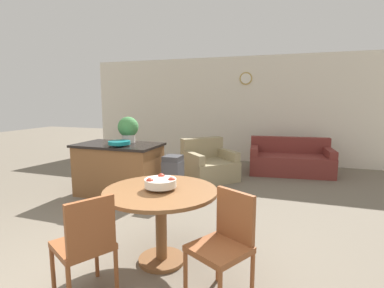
{
  "coord_description": "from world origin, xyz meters",
  "views": [
    {
      "loc": [
        1.63,
        -1.84,
        1.65
      ],
      "look_at": [
        0.16,
        2.39,
        0.96
      ],
      "focal_mm": 28.0,
      "sensor_mm": 36.0,
      "label": 1
    }
  ],
  "objects": [
    {
      "name": "wall_back",
      "position": [
        0.0,
        5.97,
        1.35
      ],
      "size": [
        8.0,
        0.09,
        2.7
      ],
      "color": "silver",
      "rests_on": "ground_plane"
    },
    {
      "name": "dining_table",
      "position": [
        0.41,
        0.74,
        0.59
      ],
      "size": [
        1.12,
        1.12,
        0.76
      ],
      "color": "brown",
      "rests_on": "ground_plane"
    },
    {
      "name": "dining_chair_near_left",
      "position": [
        0.08,
        0.01,
        0.51
      ],
      "size": [
        0.57,
        0.57,
        0.89
      ],
      "rotation": [
        0.0,
        0.0,
        7.35
      ],
      "color": "brown",
      "rests_on": "ground_plane"
    },
    {
      "name": "dining_chair_near_right",
      "position": [
        1.13,
        0.41,
        0.51
      ],
      "size": [
        0.57,
        0.57,
        0.89
      ],
      "rotation": [
        0.0,
        0.0,
        8.92
      ],
      "color": "brown",
      "rests_on": "ground_plane"
    },
    {
      "name": "fruit_bowl",
      "position": [
        0.41,
        0.74,
        0.83
      ],
      "size": [
        0.31,
        0.31,
        0.13
      ],
      "color": "silver",
      "rests_on": "dining_table"
    },
    {
      "name": "kitchen_island",
      "position": [
        -1.19,
        2.47,
        0.44
      ],
      "size": [
        1.42,
        0.83,
        0.88
      ],
      "color": "brown",
      "rests_on": "ground_plane"
    },
    {
      "name": "teal_bowl",
      "position": [
        -1.05,
        2.29,
        0.93
      ],
      "size": [
        0.35,
        0.35,
        0.08
      ],
      "color": "#147A7F",
      "rests_on": "kitchen_island"
    },
    {
      "name": "potted_plant",
      "position": [
        -1.12,
        2.68,
        1.13
      ],
      "size": [
        0.36,
        0.36,
        0.45
      ],
      "color": "beige",
      "rests_on": "kitchen_island"
    },
    {
      "name": "trash_bin",
      "position": [
        -0.23,
        2.57,
        0.36
      ],
      "size": [
        0.29,
        0.3,
        0.72
      ],
      "color": "#47474C",
      "rests_on": "ground_plane"
    },
    {
      "name": "couch",
      "position": [
        1.55,
        4.99,
        0.27
      ],
      "size": [
        1.82,
        1.08,
        0.77
      ],
      "rotation": [
        0.0,
        0.0,
        0.12
      ],
      "color": "maroon",
      "rests_on": "ground_plane"
    },
    {
      "name": "armchair",
      "position": [
        -0.01,
        3.92,
        0.28
      ],
      "size": [
        1.28,
        1.28,
        0.82
      ],
      "rotation": [
        0.0,
        0.0,
        0.79
      ],
      "color": "#998966",
      "rests_on": "ground_plane"
    }
  ]
}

